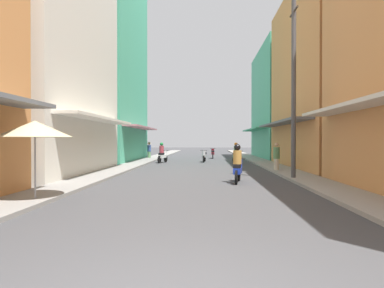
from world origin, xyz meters
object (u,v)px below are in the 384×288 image
vendor_umbrella (35,129)px  utility_pole (294,87)px  motorbike_green (237,154)px  pedestrian_foreground (277,157)px  motorbike_blue (238,165)px  motorbike_maroon (213,153)px  motorbike_silver (204,156)px  motorbike_white (162,154)px  pedestrian_crossing (149,149)px

vendor_umbrella → utility_pole: (8.50, 5.69, 1.98)m
motorbike_green → pedestrian_foreground: bearing=-77.2°
motorbike_green → utility_pole: size_ratio=0.22×
utility_pole → motorbike_blue: bearing=-158.7°
motorbike_maroon → motorbike_silver: bearing=-97.9°
pedestrian_foreground → vendor_umbrella: (-8.56, -9.49, 1.24)m
motorbike_green → vendor_umbrella: 17.79m
motorbike_white → utility_pole: (7.18, -11.28, 3.32)m
motorbike_blue → motorbike_maroon: (-0.66, 18.99, -0.20)m
motorbike_blue → utility_pole: utility_pole is taller
pedestrian_crossing → utility_pole: 19.29m
motorbike_white → utility_pole: utility_pole is taller
motorbike_white → pedestrian_foreground: size_ratio=1.10×
pedestrian_foreground → vendor_umbrella: vendor_umbrella is taller
motorbike_white → utility_pole: bearing=-57.5°
pedestrian_crossing → vendor_umbrella: bearing=-88.4°
motorbike_blue → pedestrian_crossing: bearing=110.6°
motorbike_green → motorbike_maroon: size_ratio=0.97×
pedestrian_foreground → utility_pole: size_ratio=0.20×
motorbike_green → motorbike_white: bearing=173.2°
motorbike_blue → pedestrian_foreground: bearing=61.9°
motorbike_green → pedestrian_foreground: (1.55, -6.80, 0.10)m
motorbike_blue → motorbike_silver: motorbike_blue is taller
vendor_umbrella → motorbike_maroon: bearing=77.3°
motorbike_green → motorbike_silver: bearing=145.3°
motorbike_green → motorbike_silver: motorbike_green is taller
motorbike_silver → vendor_umbrella: (-4.56, -17.99, 1.54)m
motorbike_silver → utility_pole: bearing=-72.2°
motorbike_white → vendor_umbrella: size_ratio=0.78×
pedestrian_foreground → pedestrian_crossing: 15.83m
vendor_umbrella → pedestrian_crossing: bearing=91.6°
motorbike_green → pedestrian_crossing: bearing=141.4°
motorbike_maroon → pedestrian_foreground: 14.57m
pedestrian_crossing → motorbike_maroon: bearing=12.4°
pedestrian_foreground → vendor_umbrella: size_ratio=0.71×
motorbike_green → pedestrian_crossing: pedestrian_crossing is taller
motorbike_green → utility_pole: 11.22m
motorbike_blue → vendor_umbrella: vendor_umbrella is taller
motorbike_white → pedestrian_foreground: bearing=-45.9°
motorbike_blue → utility_pole: (2.49, 0.97, 3.32)m
motorbike_white → pedestrian_foreground: pedestrian_foreground is taller
motorbike_maroon → utility_pole: bearing=-80.1°
motorbike_blue → pedestrian_crossing: size_ratio=1.11×
motorbike_white → pedestrian_crossing: 5.77m
motorbike_white → pedestrian_foreground: (7.23, -7.47, 0.10)m
motorbike_blue → utility_pole: bearing=21.3°
motorbike_blue → motorbike_green: 11.62m
pedestrian_foreground → motorbike_blue: bearing=-118.1°
pedestrian_crossing → vendor_umbrella: 22.42m
motorbike_maroon → vendor_umbrella: bearing=-102.7°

